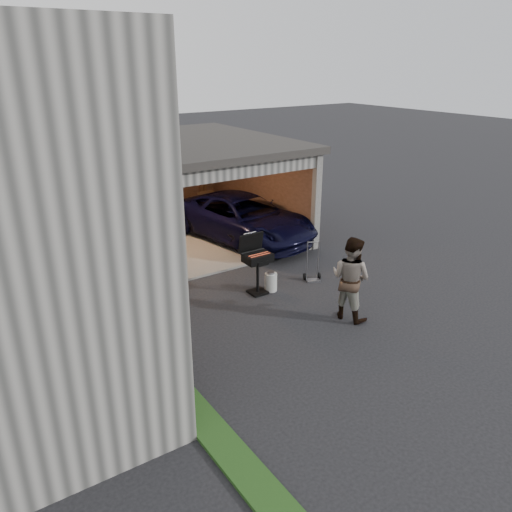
# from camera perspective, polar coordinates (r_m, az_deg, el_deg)

# --- Properties ---
(ground) EXTENTS (80.00, 80.00, 0.00)m
(ground) POSITION_cam_1_polar(r_m,az_deg,el_deg) (9.73, 2.39, -9.81)
(ground) COLOR black
(ground) RESTS_ON ground
(groundcover_strip) EXTENTS (0.50, 8.00, 0.06)m
(groundcover_strip) POSITION_cam_1_polar(r_m,az_deg,el_deg) (8.06, -6.85, -17.33)
(groundcover_strip) COLOR #193814
(groundcover_strip) RESTS_ON ground
(garage) EXTENTS (6.80, 6.30, 2.90)m
(garage) POSITION_cam_1_polar(r_m,az_deg,el_deg) (14.97, -10.67, 8.92)
(garage) COLOR #605E59
(garage) RESTS_ON ground
(minivan) EXTENTS (3.01, 5.03, 1.31)m
(minivan) POSITION_cam_1_polar(r_m,az_deg,el_deg) (14.71, -1.46, 4.16)
(minivan) COLOR black
(minivan) RESTS_ON ground
(woman) EXTENTS (0.49, 0.66, 1.65)m
(woman) POSITION_cam_1_polar(r_m,az_deg,el_deg) (8.34, -9.11, -9.28)
(woman) COLOR #A3B3CD
(woman) RESTS_ON ground
(man) EXTENTS (0.88, 1.01, 1.78)m
(man) POSITION_cam_1_polar(r_m,az_deg,el_deg) (10.39, 10.75, -2.52)
(man) COLOR #46271B
(man) RESTS_ON ground
(bbq_grill) EXTENTS (0.62, 0.55, 1.39)m
(bbq_grill) POSITION_cam_1_polar(r_m,az_deg,el_deg) (11.31, 0.09, -0.42)
(bbq_grill) COLOR black
(bbq_grill) RESTS_ON ground
(propane_tank) EXTENTS (0.32, 0.32, 0.43)m
(propane_tank) POSITION_cam_1_polar(r_m,az_deg,el_deg) (11.66, 1.71, -2.98)
(propane_tank) COLOR silver
(propane_tank) RESTS_ON ground
(plywood_panel) EXTENTS (0.23, 0.81, 0.89)m
(plywood_panel) POSITION_cam_1_polar(r_m,az_deg,el_deg) (8.69, -11.66, -11.04)
(plywood_panel) COLOR #52271C
(plywood_panel) RESTS_ON ground
(hand_truck) EXTENTS (0.46, 0.42, 1.00)m
(hand_truck) POSITION_cam_1_polar(r_m,az_deg,el_deg) (12.29, 6.48, -1.92)
(hand_truck) COLOR gray
(hand_truck) RESTS_ON ground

